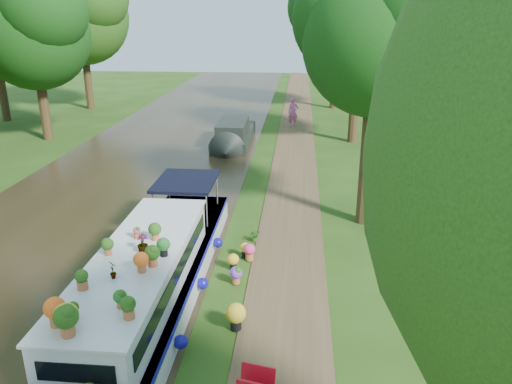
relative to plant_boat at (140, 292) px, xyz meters
name	(u,v)px	position (x,y,z in m)	size (l,w,h in m)	color
ground	(250,255)	(2.25, 3.79, -0.85)	(100.00, 100.00, 0.00)	#214010
canal_water	(65,248)	(-3.75, 3.79, -0.84)	(10.00, 100.00, 0.02)	black
towpath	(289,257)	(3.45, 3.79, -0.84)	(2.20, 100.00, 0.03)	#4B3A23
plant_boat	(140,292)	(0.00, 0.00, 0.00)	(2.29, 13.52, 2.30)	silver
tree_near_overhang	(377,30)	(6.04, 6.86, 5.75)	(5.52, 5.28, 8.99)	#332311
tree_near_mid	(359,26)	(6.73, 18.88, 5.58)	(6.90, 6.60, 9.40)	#332311
tree_near_far	(337,14)	(6.23, 29.88, 6.20)	(7.59, 7.26, 10.30)	#332311
tree_far_c	(33,24)	(-11.27, 17.88, 5.67)	(7.13, 6.82, 9.59)	#332311
tree_far_d	(80,9)	(-12.77, 27.89, 6.54)	(8.05, 7.70, 10.85)	#332311
second_boat	(233,135)	(-0.11, 17.63, -0.31)	(2.02, 6.93, 1.34)	black
pedestrian_pink	(293,112)	(3.21, 22.56, 0.11)	(0.68, 0.45, 1.86)	#E25D85
verge_plant	(255,236)	(2.30, 4.84, -0.65)	(0.37, 0.32, 0.41)	#2E5E1C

